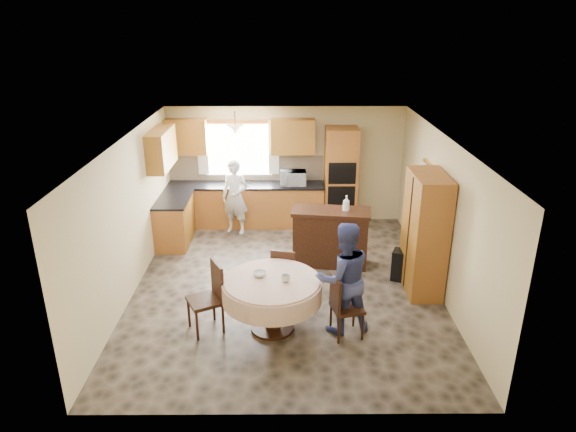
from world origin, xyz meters
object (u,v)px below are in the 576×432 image
(chair_right, at_px, (342,303))
(person_sink, at_px, (235,197))
(oven_tower, at_px, (340,178))
(chair_back, at_px, (284,272))
(person_dining, at_px, (343,278))
(dining_table, at_px, (272,291))
(cupboard, at_px, (425,234))
(chair_left, at_px, (210,294))
(sideboard, at_px, (330,239))

(chair_right, bearing_deg, person_sink, 12.27)
(oven_tower, height_order, chair_back, oven_tower)
(oven_tower, bearing_deg, person_dining, -95.03)
(chair_right, xyz_separation_m, person_sink, (-1.82, 3.75, 0.25))
(chair_right, height_order, person_dining, person_dining)
(dining_table, relative_size, chair_right, 1.50)
(dining_table, bearing_deg, cupboard, 25.85)
(oven_tower, distance_m, cupboard, 3.00)
(person_sink, height_order, person_dining, person_dining)
(oven_tower, xyz_separation_m, chair_left, (-2.23, -3.95, -0.49))
(cupboard, relative_size, person_dining, 1.19)
(oven_tower, xyz_separation_m, sideboard, (-0.35, -1.88, -0.57))
(oven_tower, distance_m, chair_right, 4.19)
(person_sink, bearing_deg, cupboard, -18.50)
(cupboard, bearing_deg, chair_back, -170.11)
(chair_back, relative_size, person_dining, 0.56)
(chair_back, bearing_deg, person_sink, -55.95)
(chair_left, relative_size, person_dining, 0.62)
(chair_right, bearing_deg, chair_left, 70.61)
(chair_left, relative_size, chair_back, 1.12)
(cupboard, bearing_deg, oven_tower, 110.90)
(cupboard, height_order, dining_table, cupboard)
(chair_back, distance_m, chair_right, 1.24)
(sideboard, bearing_deg, chair_back, -114.02)
(cupboard, xyz_separation_m, dining_table, (-2.42, -1.17, -0.36))
(person_dining, bearing_deg, dining_table, -13.39)
(cupboard, relative_size, chair_left, 1.92)
(dining_table, bearing_deg, person_dining, -0.25)
(chair_right, relative_size, person_dining, 0.57)
(dining_table, height_order, chair_back, chair_back)
(sideboard, xyz_separation_m, chair_back, (-0.83, -1.31, 0.02))
(chair_left, height_order, person_sink, person_sink)
(oven_tower, relative_size, cupboard, 1.07)
(chair_left, distance_m, chair_back, 1.30)
(dining_table, relative_size, chair_back, 1.52)
(cupboard, distance_m, person_sink, 4.06)
(chair_left, height_order, person_dining, person_dining)
(chair_right, height_order, person_sink, person_sink)
(sideboard, distance_m, chair_right, 2.26)
(chair_back, relative_size, person_sink, 0.60)
(oven_tower, distance_m, sideboard, 1.99)
(cupboard, xyz_separation_m, person_dining, (-1.42, -1.18, -0.16))
(cupboard, distance_m, chair_right, 2.02)
(person_dining, bearing_deg, chair_left, -13.98)
(cupboard, height_order, chair_left, cupboard)
(cupboard, relative_size, person_sink, 1.28)
(chair_left, xyz_separation_m, person_sink, (0.04, 3.56, 0.20))
(sideboard, xyz_separation_m, chair_right, (-0.03, -2.26, 0.03))
(oven_tower, bearing_deg, chair_right, -95.13)
(sideboard, bearing_deg, person_sink, 149.20)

